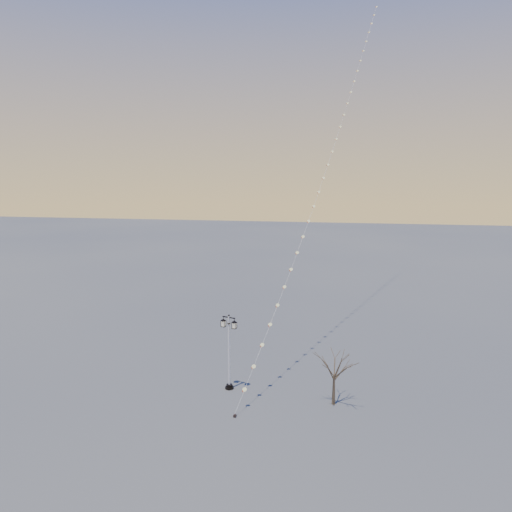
# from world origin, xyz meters

# --- Properties ---
(ground) EXTENTS (300.00, 300.00, 0.00)m
(ground) POSITION_xyz_m (0.00, 0.00, 0.00)
(ground) COLOR #525452
(ground) RESTS_ON ground
(street_lamp) EXTENTS (1.40, 0.78, 5.69)m
(street_lamp) POSITION_xyz_m (-0.89, 3.19, 3.15)
(street_lamp) COLOR black
(street_lamp) RESTS_ON ground
(bare_tree) EXTENTS (2.33, 2.33, 3.87)m
(bare_tree) POSITION_xyz_m (6.83, 2.28, 2.69)
(bare_tree) COLOR #4D3E2B
(bare_tree) RESTS_ON ground
(kite_train) EXTENTS (9.11, 44.81, 39.06)m
(kite_train) POSITION_xyz_m (4.89, 21.08, 19.43)
(kite_train) COLOR black
(kite_train) RESTS_ON ground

